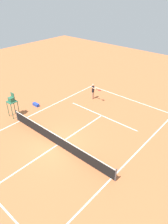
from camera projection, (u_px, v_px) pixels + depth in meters
ground_plane at (57, 145)px, 16.74m from camera, size 60.00×60.00×0.00m
court_lines at (57, 145)px, 16.74m from camera, size 10.45×21.23×0.01m
tennis_net at (57, 140)px, 16.49m from camera, size 11.05×0.10×1.07m
player_serving at (93, 90)px, 22.90m from camera, size 1.31×0.54×1.81m
tennis_ball at (86, 105)px, 22.24m from camera, size 0.07×0.07×0.07m
umpire_chair at (12, 101)px, 19.61m from camera, size 0.80×0.80×2.41m
equipment_bag at (36, 105)px, 22.06m from camera, size 0.76×0.32×0.30m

